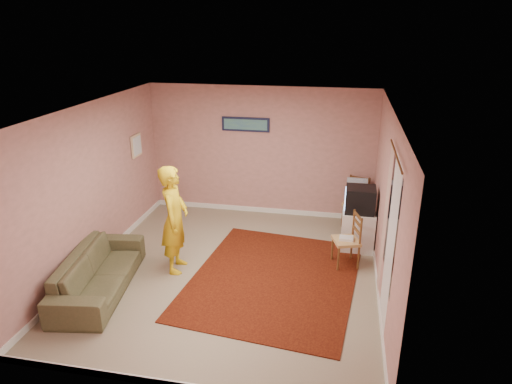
% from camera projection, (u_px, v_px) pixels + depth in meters
% --- Properties ---
extents(ground, '(5.00, 5.00, 0.00)m').
position_uv_depth(ground, '(232.00, 272.00, 7.25)').
color(ground, gray).
rests_on(ground, ground).
extents(wall_back, '(4.50, 0.02, 2.60)m').
position_uv_depth(wall_back, '(261.00, 152.00, 9.09)').
color(wall_back, tan).
rests_on(wall_back, ground).
extents(wall_front, '(4.50, 0.02, 2.60)m').
position_uv_depth(wall_front, '(169.00, 286.00, 4.50)').
color(wall_front, tan).
rests_on(wall_front, ground).
extents(wall_left, '(0.02, 5.00, 2.60)m').
position_uv_depth(wall_left, '(92.00, 187.00, 7.20)').
color(wall_left, tan).
rests_on(wall_left, ground).
extents(wall_right, '(0.02, 5.00, 2.60)m').
position_uv_depth(wall_right, '(386.00, 208.00, 6.39)').
color(wall_right, tan).
rests_on(wall_right, ground).
extents(ceiling, '(4.50, 5.00, 0.02)m').
position_uv_depth(ceiling, '(229.00, 109.00, 6.33)').
color(ceiling, white).
rests_on(ceiling, wall_back).
extents(baseboard_back, '(4.50, 0.02, 0.10)m').
position_uv_depth(baseboard_back, '(261.00, 210.00, 9.52)').
color(baseboard_back, white).
rests_on(baseboard_back, ground).
extents(baseboard_left, '(0.02, 5.00, 0.10)m').
position_uv_depth(baseboard_left, '(102.00, 257.00, 7.64)').
color(baseboard_left, white).
rests_on(baseboard_left, ground).
extents(baseboard_right, '(0.02, 5.00, 0.10)m').
position_uv_depth(baseboard_right, '(377.00, 284.00, 6.83)').
color(baseboard_right, white).
rests_on(baseboard_right, ground).
extents(window, '(0.01, 1.10, 1.50)m').
position_uv_depth(window, '(392.00, 224.00, 5.51)').
color(window, black).
rests_on(window, wall_right).
extents(curtain_sheer, '(0.01, 0.75, 2.10)m').
position_uv_depth(curtain_sheer, '(390.00, 245.00, 5.45)').
color(curtain_sheer, white).
rests_on(curtain_sheer, wall_right).
extents(curtain_floral, '(0.01, 0.35, 2.10)m').
position_uv_depth(curtain_floral, '(385.00, 221.00, 6.09)').
color(curtain_floral, beige).
rests_on(curtain_floral, wall_right).
extents(curtain_rod, '(0.02, 1.40, 0.02)m').
position_uv_depth(curtain_rod, '(396.00, 155.00, 5.21)').
color(curtain_rod, brown).
rests_on(curtain_rod, wall_right).
extents(picture_back, '(0.95, 0.04, 0.28)m').
position_uv_depth(picture_back, '(246.00, 124.00, 8.92)').
color(picture_back, '#121633').
rests_on(picture_back, wall_back).
extents(picture_left, '(0.04, 0.38, 0.42)m').
position_uv_depth(picture_left, '(136.00, 146.00, 8.57)').
color(picture_left, beige).
rests_on(picture_left, wall_left).
extents(area_rug, '(2.75, 3.29, 0.02)m').
position_uv_depth(area_rug, '(274.00, 279.00, 7.07)').
color(area_rug, black).
rests_on(area_rug, ground).
extents(tv_cabinet, '(0.55, 0.50, 0.70)m').
position_uv_depth(tv_cabinet, '(358.00, 230.00, 7.91)').
color(tv_cabinet, white).
rests_on(tv_cabinet, ground).
extents(crt_tv, '(0.51, 0.45, 0.43)m').
position_uv_depth(crt_tv, '(360.00, 200.00, 7.71)').
color(crt_tv, black).
rests_on(crt_tv, tv_cabinet).
extents(chair_a, '(0.53, 0.52, 0.52)m').
position_uv_depth(chair_a, '(356.00, 197.00, 8.72)').
color(chair_a, tan).
rests_on(chair_a, ground).
extents(dvd_player, '(0.42, 0.34, 0.06)m').
position_uv_depth(dvd_player, '(356.00, 200.00, 8.74)').
color(dvd_player, '#A4A4A9').
rests_on(dvd_player, chair_a).
extents(blue_throw, '(0.38, 0.05, 0.40)m').
position_uv_depth(blue_throw, '(357.00, 188.00, 8.66)').
color(blue_throw, '#7DA3CC').
rests_on(blue_throw, chair_a).
extents(chair_b, '(0.49, 0.51, 0.49)m').
position_uv_depth(chair_b, '(347.00, 234.00, 7.29)').
color(chair_b, tan).
rests_on(chair_b, ground).
extents(game_console, '(0.22, 0.16, 0.05)m').
position_uv_depth(game_console, '(346.00, 238.00, 7.31)').
color(game_console, silver).
rests_on(game_console, chair_b).
extents(sofa, '(1.11, 2.15, 0.60)m').
position_uv_depth(sofa, '(99.00, 272.00, 6.69)').
color(sofa, brown).
rests_on(sofa, ground).
extents(person, '(0.48, 0.67, 1.73)m').
position_uv_depth(person, '(175.00, 219.00, 7.07)').
color(person, gold).
rests_on(person, ground).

